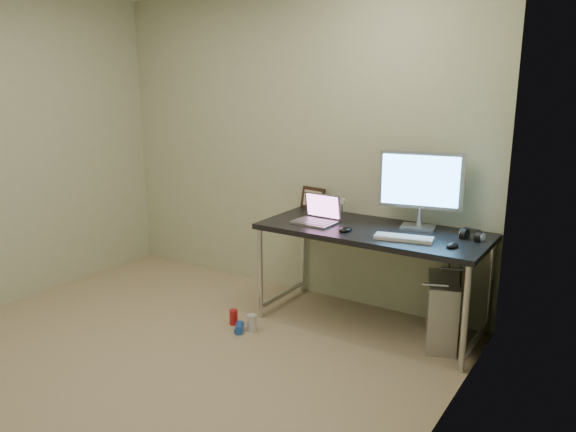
# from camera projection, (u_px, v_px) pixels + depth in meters

# --- Properties ---
(floor) EXTENTS (3.50, 3.50, 0.00)m
(floor) POSITION_uv_depth(u_px,v_px,m) (142.00, 371.00, 3.55)
(floor) COLOR tan
(floor) RESTS_ON ground
(wall_back) EXTENTS (3.50, 0.02, 2.50)m
(wall_back) POSITION_uv_depth(u_px,v_px,m) (290.00, 146.00, 4.68)
(wall_back) COLOR beige
(wall_back) RESTS_ON ground
(wall_right) EXTENTS (0.02, 3.50, 2.50)m
(wall_right) POSITION_uv_depth(u_px,v_px,m) (420.00, 215.00, 2.33)
(wall_right) COLOR beige
(wall_right) RESTS_ON ground
(desk) EXTENTS (1.63, 0.71, 0.75)m
(desk) POSITION_uv_depth(u_px,v_px,m) (372.00, 239.00, 4.04)
(desk) COLOR black
(desk) RESTS_ON ground
(tower_computer) EXTENTS (0.34, 0.49, 0.50)m
(tower_computer) POSITION_uv_depth(u_px,v_px,m) (442.00, 311.00, 3.87)
(tower_computer) COLOR #B1B2B6
(tower_computer) RESTS_ON ground
(cable_a) EXTENTS (0.01, 0.16, 0.69)m
(cable_a) POSITION_uv_depth(u_px,v_px,m) (449.00, 275.00, 4.10)
(cable_a) COLOR black
(cable_a) RESTS_ON ground
(cable_b) EXTENTS (0.02, 0.11, 0.71)m
(cable_b) POSITION_uv_depth(u_px,v_px,m) (461.00, 281.00, 4.05)
(cable_b) COLOR black
(cable_b) RESTS_ON ground
(can_red) EXTENTS (0.07, 0.07, 0.11)m
(can_red) POSITION_uv_depth(u_px,v_px,m) (234.00, 317.00, 4.21)
(can_red) COLOR red
(can_red) RESTS_ON ground
(can_white) EXTENTS (0.09, 0.09, 0.13)m
(can_white) POSITION_uv_depth(u_px,v_px,m) (252.00, 323.00, 4.09)
(can_white) COLOR silver
(can_white) RESTS_ON ground
(can_blue) EXTENTS (0.12, 0.13, 0.06)m
(can_blue) POSITION_uv_depth(u_px,v_px,m) (239.00, 328.00, 4.08)
(can_blue) COLOR blue
(can_blue) RESTS_ON ground
(laptop) EXTENTS (0.31, 0.26, 0.21)m
(laptop) POSITION_uv_depth(u_px,v_px,m) (318.00, 216.00, 4.19)
(laptop) COLOR silver
(laptop) RESTS_ON desk
(monitor) EXTENTS (0.59, 0.21, 0.55)m
(monitor) POSITION_uv_depth(u_px,v_px,m) (421.00, 184.00, 3.96)
(monitor) COLOR silver
(monitor) RESTS_ON desk
(keyboard) EXTENTS (0.40, 0.20, 0.02)m
(keyboard) POSITION_uv_depth(u_px,v_px,m) (404.00, 238.00, 3.75)
(keyboard) COLOR white
(keyboard) RESTS_ON desk
(mouse_right) EXTENTS (0.08, 0.12, 0.04)m
(mouse_right) POSITION_uv_depth(u_px,v_px,m) (452.00, 244.00, 3.58)
(mouse_right) COLOR black
(mouse_right) RESTS_ON desk
(mouse_left) EXTENTS (0.09, 0.13, 0.04)m
(mouse_left) POSITION_uv_depth(u_px,v_px,m) (345.00, 228.00, 3.95)
(mouse_left) COLOR black
(mouse_left) RESTS_ON desk
(headphones) EXTENTS (0.16, 0.09, 0.10)m
(headphones) POSITION_uv_depth(u_px,v_px,m) (472.00, 236.00, 3.74)
(headphones) COLOR black
(headphones) RESTS_ON desk
(picture_frame) EXTENTS (0.23, 0.10, 0.18)m
(picture_frame) POSITION_uv_depth(u_px,v_px,m) (313.00, 198.00, 4.61)
(picture_frame) COLOR black
(picture_frame) RESTS_ON desk
(webcam) EXTENTS (0.05, 0.04, 0.13)m
(webcam) POSITION_uv_depth(u_px,v_px,m) (342.00, 203.00, 4.40)
(webcam) COLOR silver
(webcam) RESTS_ON desk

